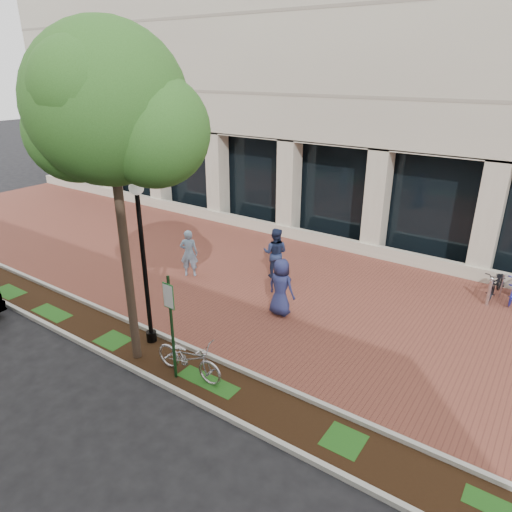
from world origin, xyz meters
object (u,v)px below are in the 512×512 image
Objects in this scene: locked_bicycle at (189,358)px; bollard at (489,291)px; parking_sign at (171,316)px; street_tree at (112,115)px; pedestrian_mid at (275,253)px; pedestrian_left at (189,253)px; lamppost at (143,256)px; pedestrian_right at (281,287)px.

bollard is (5.34, 8.03, -0.01)m from locked_bicycle.
parking_sign is 4.56m from street_tree.
locked_bicycle is at bearing -123.63° from bollard.
pedestrian_mid is (0.25, 6.18, -5.14)m from street_tree.
street_tree reaches higher than pedestrian_left.
lamppost is at bearing 86.15° from pedestrian_left.
pedestrian_right is 6.62m from bollard.
pedestrian_right is at bearing -6.01° from locked_bicycle.
locked_bicycle is 1.12× the size of pedestrian_left.
bollard is (6.69, 2.02, -0.42)m from pedestrian_mid.
street_tree is 6.78m from pedestrian_right.
parking_sign is at bearing -4.26° from street_tree.
bollard is (9.27, 3.69, -0.37)m from pedestrian_left.
locked_bicycle is 3.87m from pedestrian_right.
pedestrian_right is (0.45, 4.11, -0.81)m from parking_sign.
lamppost is 2.82m from locked_bicycle.
pedestrian_mid is 2.69m from pedestrian_right.
street_tree is at bearing 85.27° from pedestrian_left.
street_tree reaches higher than bollard.
pedestrian_left is (-3.93, 4.34, 0.36)m from locked_bicycle.
pedestrian_right is (1.58, -2.17, -0.02)m from pedestrian_mid.
pedestrian_right is at bearing 57.40° from lamppost.
pedestrian_mid is 1.87× the size of bollard.
pedestrian_mid is at bearing 103.43° from parking_sign.
street_tree is 4.35× the size of pedestrian_mid.
street_tree is at bearing 68.86° from pedestrian_right.
lamppost is at bearing 112.29° from street_tree.
pedestrian_left is (-3.71, 4.61, -0.84)m from parking_sign.
bollard is at bearing 49.74° from street_tree.
street_tree is 5.77m from locked_bicycle.
bollard is at bearing -137.26° from pedestrian_right.
parking_sign is 10.07m from bollard.
lamppost is 4.59× the size of bollard.
street_tree is at bearing -130.26° from bollard.
pedestrian_mid is at bearing -179.02° from pedestrian_left.
pedestrian_mid reaches higher than pedestrian_right.
pedestrian_mid is at bearing 10.06° from locked_bicycle.
pedestrian_left is at bearing -158.29° from bollard.
pedestrian_left is at bearing 39.55° from locked_bicycle.
locked_bicycle reaches higher than bollard.
pedestrian_right reaches higher than pedestrian_left.
street_tree is 4.09× the size of locked_bicycle.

